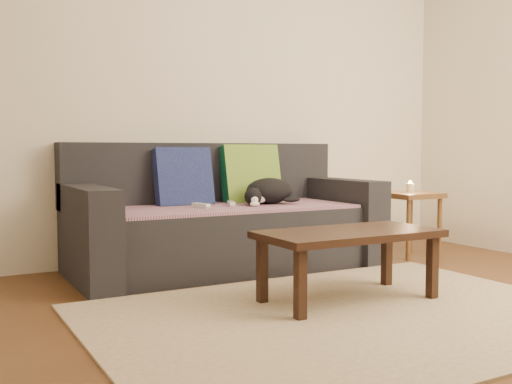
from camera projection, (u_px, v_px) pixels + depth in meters
ground at (370, 325)px, 2.80m from camera, size 4.50×4.50×0.00m
back_wall at (199, 85)px, 4.46m from camera, size 4.50×0.04×2.60m
sofa at (224, 224)px, 4.16m from camera, size 2.10×0.94×0.87m
throw_blanket at (230, 207)px, 4.07m from camera, size 1.66×0.74×0.02m
cushion_navy at (183, 177)px, 4.17m from camera, size 0.40×0.19×0.42m
cushion_green at (251, 176)px, 4.43m from camera, size 0.45×0.20×0.46m
cat at (268, 191)px, 4.21m from camera, size 0.44×0.32×0.18m
wii_remote_a at (201, 206)px, 3.93m from camera, size 0.08×0.15×0.03m
wii_remote_b at (231, 204)px, 4.07m from camera, size 0.08×0.15×0.03m
side_table at (410, 204)px, 4.63m from camera, size 0.39×0.39×0.49m
candle at (410, 188)px, 4.62m from camera, size 0.06×0.06×0.09m
rug at (350, 316)px, 2.93m from camera, size 2.50×1.80×0.01m
coffee_table at (349, 239)px, 3.20m from camera, size 0.97×0.49×0.39m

